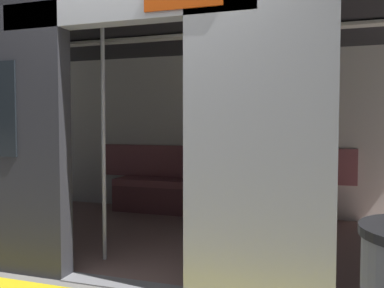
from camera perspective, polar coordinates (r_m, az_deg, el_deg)
The scene contains 7 objects.
ground_plane at distance 3.37m, azimuth -9.18°, elevation -18.39°, with size 60.00×60.00×0.00m, color gray.
train_car at distance 4.37m, azimuth -2.03°, elevation 6.84°, with size 6.40×2.95×2.27m.
bench_seat at distance 5.48m, azimuth 2.87°, elevation -6.28°, with size 2.78×0.44×0.45m.
person_seated at distance 5.34m, azimuth 4.68°, elevation -3.00°, with size 0.55×0.68×1.18m.
handbag at distance 5.36m, azimuth 9.74°, elevation -4.49°, with size 0.26×0.15×0.17m.
book at distance 5.55m, azimuth 0.91°, elevation -4.92°, with size 0.15×0.22×0.03m, color #26598C.
grab_pole_door at distance 3.77m, azimuth -11.93°, elevation 0.43°, with size 0.04×0.04×2.13m, color silver.
Camera 1 is at (-1.48, 2.77, 1.23)m, focal length 39.25 mm.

